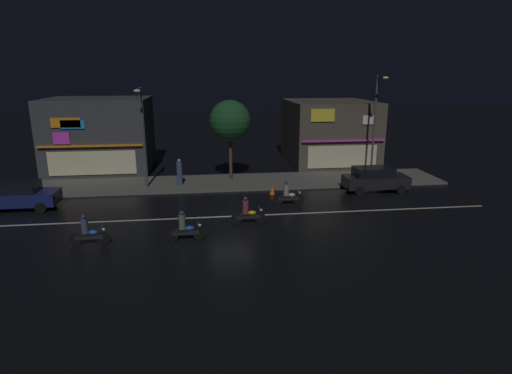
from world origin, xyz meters
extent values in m
plane|color=black|center=(0.00, 0.00, 0.00)|extent=(140.00, 140.00, 0.00)
cube|color=beige|center=(0.00, 0.00, 0.01)|extent=(30.67, 0.16, 0.01)
cube|color=#5B5954|center=(0.00, 7.37, 0.07)|extent=(32.28, 4.61, 0.14)
cube|color=#4C443A|center=(9.68, 13.62, 2.73)|extent=(7.11, 7.79, 5.45)
cube|color=#D83FD8|center=(9.68, 9.61, 2.60)|extent=(6.76, 0.24, 0.12)
cube|color=white|center=(11.65, 9.67, 4.22)|extent=(0.93, 0.08, 0.71)
cube|color=yellow|center=(7.92, 9.67, 4.62)|extent=(1.89, 0.08, 0.98)
cube|color=beige|center=(9.68, 9.67, 1.30)|extent=(5.69, 0.06, 1.80)
cube|color=#383A3F|center=(-9.68, 12.91, 2.94)|extent=(7.96, 6.37, 5.88)
cube|color=orange|center=(-9.68, 9.61, 2.60)|extent=(7.56, 0.24, 0.12)
cube|color=#268CF2|center=(-10.80, 9.67, 4.20)|extent=(1.71, 0.08, 0.64)
cube|color=#D83FD8|center=(-11.69, 9.67, 3.20)|extent=(1.16, 0.08, 0.88)
cube|color=orange|center=(-11.26, 9.67, 4.33)|extent=(2.08, 0.08, 0.71)
cube|color=beige|center=(-9.68, 9.67, 1.30)|extent=(6.37, 0.06, 1.80)
cylinder|color=#47494C|center=(-5.41, 6.57, 3.53)|extent=(0.16, 0.16, 6.79)
cube|color=#47494C|center=(-5.41, 5.87, 6.83)|extent=(0.10, 1.40, 0.10)
ellipsoid|color=#F9E099|center=(-5.41, 5.17, 6.75)|extent=(0.44, 0.32, 0.20)
cylinder|color=#47494C|center=(11.53, 8.17, 3.90)|extent=(0.16, 0.16, 7.52)
cube|color=#47494C|center=(11.53, 7.47, 7.56)|extent=(0.10, 1.40, 0.10)
ellipsoid|color=#F9E099|center=(11.53, 6.77, 7.48)|extent=(0.44, 0.32, 0.20)
cylinder|color=#334766|center=(-3.13, 6.83, 0.97)|extent=(0.40, 0.40, 1.66)
sphere|color=tan|center=(-3.13, 6.83, 1.91)|extent=(0.22, 0.22, 0.22)
cylinder|color=#473323|center=(0.57, 8.02, 1.72)|extent=(0.24, 0.24, 3.16)
sphere|color=#194723|center=(0.57, 8.02, 4.49)|extent=(2.97, 2.97, 2.97)
cube|color=black|center=(10.17, 3.99, 0.69)|extent=(4.30, 1.78, 0.76)
cube|color=black|center=(9.96, 3.99, 1.37)|extent=(2.58, 1.57, 0.60)
cube|color=#F9F2CC|center=(12.28, 4.60, 0.79)|extent=(0.08, 0.20, 0.12)
cube|color=#F9F2CC|center=(12.28, 3.39, 0.79)|extent=(0.08, 0.20, 0.12)
cylinder|color=black|center=(11.59, 4.88, 0.31)|extent=(0.62, 0.20, 0.62)
cylinder|color=black|center=(11.59, 3.10, 0.31)|extent=(0.62, 0.20, 0.62)
cylinder|color=black|center=(8.75, 4.88, 0.31)|extent=(0.62, 0.20, 0.62)
cylinder|color=black|center=(8.75, 3.10, 0.31)|extent=(0.62, 0.20, 0.62)
cube|color=navy|center=(-12.29, 2.90, 0.69)|extent=(4.30, 1.78, 0.76)
cube|color=black|center=(-12.51, 2.90, 1.37)|extent=(2.58, 1.57, 0.60)
cube|color=#F9F2CC|center=(-10.18, 3.50, 0.79)|extent=(0.08, 0.20, 0.12)
cube|color=#F9F2CC|center=(-10.18, 2.29, 0.79)|extent=(0.08, 0.20, 0.12)
cylinder|color=black|center=(-10.88, 3.79, 0.31)|extent=(0.62, 0.20, 0.62)
cylinder|color=black|center=(-10.88, 2.01, 0.31)|extent=(0.62, 0.20, 0.62)
cylinder|color=black|center=(-13.71, 3.79, 0.31)|extent=(0.62, 0.20, 0.62)
cylinder|color=black|center=(-6.24, -3.22, 0.30)|extent=(0.60, 0.08, 0.60)
cylinder|color=black|center=(-7.54, -3.22, 0.30)|extent=(0.60, 0.10, 0.60)
cube|color=black|center=(-6.89, -3.22, 0.40)|extent=(1.30, 0.14, 0.20)
ellipsoid|color=#1E4CB2|center=(-6.69, -3.22, 0.62)|extent=(0.44, 0.26, 0.24)
cube|color=black|center=(-7.09, -3.22, 0.55)|extent=(0.56, 0.22, 0.10)
cylinder|color=slate|center=(-6.29, -3.22, 0.85)|extent=(0.03, 0.60, 0.03)
sphere|color=white|center=(-6.20, -3.22, 0.75)|extent=(0.14, 0.14, 0.14)
cylinder|color=#334766|center=(-7.04, -3.22, 0.95)|extent=(0.32, 0.32, 0.70)
sphere|color=#333338|center=(-7.04, -3.22, 1.41)|extent=(0.22, 0.22, 0.22)
cylinder|color=black|center=(1.51, -1.32, 0.30)|extent=(0.60, 0.08, 0.60)
cylinder|color=black|center=(0.21, -1.32, 0.30)|extent=(0.60, 0.10, 0.60)
cube|color=black|center=(0.86, -1.32, 0.40)|extent=(1.30, 0.14, 0.20)
ellipsoid|color=gold|center=(1.06, -1.32, 0.62)|extent=(0.44, 0.26, 0.24)
cube|color=black|center=(0.66, -1.32, 0.55)|extent=(0.56, 0.22, 0.10)
cylinder|color=slate|center=(1.46, -1.32, 0.85)|extent=(0.03, 0.60, 0.03)
sphere|color=white|center=(1.55, -1.32, 0.75)|extent=(0.14, 0.14, 0.14)
cylinder|color=brown|center=(0.71, -1.32, 0.95)|extent=(0.32, 0.32, 0.70)
sphere|color=#333338|center=(0.71, -1.32, 1.41)|extent=(0.22, 0.22, 0.22)
cylinder|color=black|center=(4.32, 1.73, 0.30)|extent=(0.60, 0.08, 0.60)
cylinder|color=black|center=(3.02, 1.73, 0.30)|extent=(0.60, 0.10, 0.60)
cube|color=black|center=(3.67, 1.73, 0.40)|extent=(1.30, 0.14, 0.20)
ellipsoid|color=#B2B7BC|center=(3.87, 1.73, 0.62)|extent=(0.44, 0.26, 0.24)
cube|color=black|center=(3.47, 1.73, 0.55)|extent=(0.56, 0.22, 0.10)
cylinder|color=slate|center=(4.27, 1.73, 0.85)|extent=(0.03, 0.60, 0.03)
sphere|color=white|center=(4.36, 1.73, 0.75)|extent=(0.14, 0.14, 0.14)
cylinder|color=gray|center=(3.52, 1.73, 0.95)|extent=(0.32, 0.32, 0.70)
sphere|color=#333338|center=(3.52, 1.73, 1.41)|extent=(0.22, 0.22, 0.22)
cylinder|color=black|center=(-1.75, -3.23, 0.30)|extent=(0.60, 0.08, 0.60)
cylinder|color=black|center=(-3.05, -3.23, 0.30)|extent=(0.60, 0.10, 0.60)
cube|color=black|center=(-2.40, -3.23, 0.40)|extent=(1.30, 0.14, 0.20)
ellipsoid|color=#1E4CB2|center=(-2.20, -3.23, 0.62)|extent=(0.44, 0.26, 0.24)
cube|color=black|center=(-2.60, -3.23, 0.55)|extent=(0.56, 0.22, 0.10)
cylinder|color=slate|center=(-1.80, -3.23, 0.85)|extent=(0.03, 0.60, 0.03)
sphere|color=white|center=(-1.71, -3.23, 0.75)|extent=(0.14, 0.14, 0.14)
cylinder|color=#4C664C|center=(-2.55, -3.23, 0.95)|extent=(0.32, 0.32, 0.70)
sphere|color=#333338|center=(-2.55, -3.23, 1.41)|extent=(0.22, 0.22, 0.22)
cone|color=orange|center=(3.06, 4.18, 0.28)|extent=(0.36, 0.36, 0.55)
camera|label=1|loc=(-1.45, -22.64, 7.93)|focal=29.70mm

